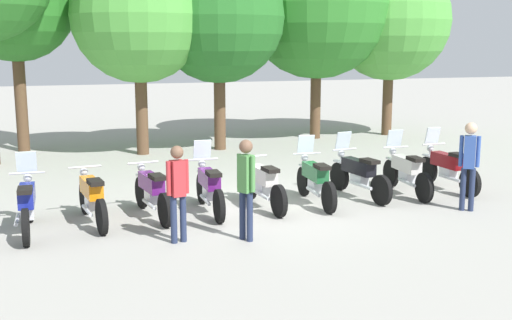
{
  "coord_description": "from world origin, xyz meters",
  "views": [
    {
      "loc": [
        -3.95,
        -12.04,
        3.35
      ],
      "look_at": [
        0.0,
        0.5,
        0.9
      ],
      "focal_mm": 44.77,
      "sensor_mm": 36.0,
      "label": 1
    }
  ],
  "objects_px": {
    "motorcycle_7": "(406,171)",
    "person_2": "(246,182)",
    "motorcycle_8": "(447,167)",
    "tree_1": "(14,2)",
    "motorcycle_2": "(152,191)",
    "motorcycle_4": "(263,183)",
    "motorcycle_6": "(358,174)",
    "tree_5": "(390,21)",
    "person_0": "(469,159)",
    "tree_3": "(219,17)",
    "tree_4": "(317,5)",
    "motorcycle_1": "(92,197)",
    "motorcycle_0": "(27,204)",
    "tree_2": "(139,16)",
    "person_1": "(178,187)",
    "motorcycle_3": "(209,187)",
    "motorcycle_5": "(315,179)"
  },
  "relations": [
    {
      "from": "motorcycle_3",
      "to": "tree_4",
      "type": "distance_m",
      "value": 11.12
    },
    {
      "from": "motorcycle_2",
      "to": "motorcycle_6",
      "type": "relative_size",
      "value": 1.0
    },
    {
      "from": "tree_4",
      "to": "tree_5",
      "type": "relative_size",
      "value": 1.14
    },
    {
      "from": "person_0",
      "to": "motorcycle_5",
      "type": "bearing_deg",
      "value": -83.54
    },
    {
      "from": "person_1",
      "to": "motorcycle_8",
      "type": "bearing_deg",
      "value": 94.86
    },
    {
      "from": "motorcycle_8",
      "to": "person_0",
      "type": "relative_size",
      "value": 1.23
    },
    {
      "from": "motorcycle_3",
      "to": "tree_3",
      "type": "relative_size",
      "value": 0.36
    },
    {
      "from": "motorcycle_2",
      "to": "motorcycle_3",
      "type": "xyz_separation_m",
      "value": [
        1.14,
        0.0,
        0.01
      ]
    },
    {
      "from": "motorcycle_2",
      "to": "person_1",
      "type": "relative_size",
      "value": 1.31
    },
    {
      "from": "motorcycle_6",
      "to": "tree_4",
      "type": "distance_m",
      "value": 9.56
    },
    {
      "from": "person_0",
      "to": "tree_5",
      "type": "distance_m",
      "value": 11.09
    },
    {
      "from": "motorcycle_3",
      "to": "tree_1",
      "type": "height_order",
      "value": "tree_1"
    },
    {
      "from": "motorcycle_1",
      "to": "person_1",
      "type": "bearing_deg",
      "value": -149.36
    },
    {
      "from": "person_2",
      "to": "tree_2",
      "type": "bearing_deg",
      "value": 64.5
    },
    {
      "from": "motorcycle_2",
      "to": "person_2",
      "type": "relative_size",
      "value": 1.25
    },
    {
      "from": "tree_5",
      "to": "tree_2",
      "type": "bearing_deg",
      "value": -170.87
    },
    {
      "from": "motorcycle_5",
      "to": "person_1",
      "type": "distance_m",
      "value": 3.69
    },
    {
      "from": "motorcycle_6",
      "to": "motorcycle_8",
      "type": "bearing_deg",
      "value": -97.71
    },
    {
      "from": "tree_5",
      "to": "person_0",
      "type": "bearing_deg",
      "value": -110.35
    },
    {
      "from": "motorcycle_6",
      "to": "person_0",
      "type": "xyz_separation_m",
      "value": [
        1.56,
        -1.71,
        0.54
      ]
    },
    {
      "from": "motorcycle_7",
      "to": "tree_2",
      "type": "xyz_separation_m",
      "value": [
        -4.9,
        6.91,
        3.57
      ]
    },
    {
      "from": "motorcycle_8",
      "to": "tree_1",
      "type": "xyz_separation_m",
      "value": [
        -9.48,
        8.44,
        3.99
      ]
    },
    {
      "from": "motorcycle_4",
      "to": "motorcycle_2",
      "type": "bearing_deg",
      "value": 86.34
    },
    {
      "from": "tree_1",
      "to": "motorcycle_1",
      "type": "bearing_deg",
      "value": -80.03
    },
    {
      "from": "motorcycle_4",
      "to": "motorcycle_7",
      "type": "distance_m",
      "value": 3.4
    },
    {
      "from": "motorcycle_7",
      "to": "person_2",
      "type": "distance_m",
      "value": 4.9
    },
    {
      "from": "motorcycle_8",
      "to": "person_1",
      "type": "xyz_separation_m",
      "value": [
        -6.61,
        -2.05,
        0.45
      ]
    },
    {
      "from": "tree_4",
      "to": "tree_5",
      "type": "xyz_separation_m",
      "value": [
        2.81,
        -0.01,
        -0.49
      ]
    },
    {
      "from": "motorcycle_1",
      "to": "motorcycle_3",
      "type": "xyz_separation_m",
      "value": [
        2.27,
        0.11,
        0.01
      ]
    },
    {
      "from": "motorcycle_1",
      "to": "tree_5",
      "type": "bearing_deg",
      "value": -59.72
    },
    {
      "from": "tree_5",
      "to": "motorcycle_4",
      "type": "bearing_deg",
      "value": -131.47
    },
    {
      "from": "tree_1",
      "to": "person_0",
      "type": "bearing_deg",
      "value": -49.29
    },
    {
      "from": "person_2",
      "to": "tree_5",
      "type": "height_order",
      "value": "tree_5"
    },
    {
      "from": "tree_3",
      "to": "tree_4",
      "type": "relative_size",
      "value": 0.86
    },
    {
      "from": "motorcycle_2",
      "to": "motorcycle_4",
      "type": "bearing_deg",
      "value": -97.86
    },
    {
      "from": "motorcycle_1",
      "to": "tree_3",
      "type": "relative_size",
      "value": 0.36
    },
    {
      "from": "motorcycle_4",
      "to": "motorcycle_5",
      "type": "distance_m",
      "value": 1.14
    },
    {
      "from": "motorcycle_0",
      "to": "motorcycle_5",
      "type": "xyz_separation_m",
      "value": [
        5.66,
        0.38,
        0.0
      ]
    },
    {
      "from": "person_0",
      "to": "tree_1",
      "type": "xyz_separation_m",
      "value": [
        -8.77,
        10.19,
        3.45
      ]
    },
    {
      "from": "motorcycle_0",
      "to": "person_1",
      "type": "xyz_separation_m",
      "value": [
        2.45,
        -1.38,
        0.45
      ]
    },
    {
      "from": "motorcycle_0",
      "to": "motorcycle_8",
      "type": "height_order",
      "value": "same"
    },
    {
      "from": "motorcycle_3",
      "to": "person_2",
      "type": "relative_size",
      "value": 1.26
    },
    {
      "from": "motorcycle_2",
      "to": "person_2",
      "type": "height_order",
      "value": "person_2"
    },
    {
      "from": "motorcycle_1",
      "to": "motorcycle_2",
      "type": "distance_m",
      "value": 1.14
    },
    {
      "from": "motorcycle_1",
      "to": "motorcycle_7",
      "type": "distance_m",
      "value": 6.81
    },
    {
      "from": "motorcycle_6",
      "to": "person_0",
      "type": "bearing_deg",
      "value": -146.52
    },
    {
      "from": "motorcycle_3",
      "to": "motorcycle_8",
      "type": "distance_m",
      "value": 5.67
    },
    {
      "from": "motorcycle_2",
      "to": "motorcycle_5",
      "type": "xyz_separation_m",
      "value": [
        3.4,
        -0.0,
        0.01
      ]
    },
    {
      "from": "motorcycle_2",
      "to": "person_0",
      "type": "bearing_deg",
      "value": -111.95
    },
    {
      "from": "motorcycle_6",
      "to": "person_0",
      "type": "distance_m",
      "value": 2.37
    }
  ]
}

